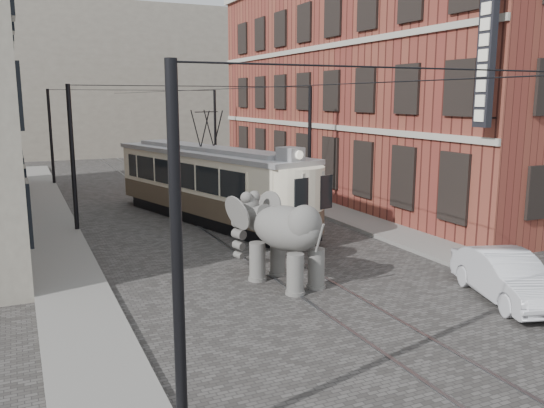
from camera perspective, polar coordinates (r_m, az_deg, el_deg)
name	(u,v)px	position (r m, az deg, el deg)	size (l,w,h in m)	color
ground	(260,253)	(20.18, -1.26, -4.99)	(120.00, 120.00, 0.00)	#484542
tram_rails	(260,253)	(20.17, -1.26, -4.96)	(1.54, 80.00, 0.02)	slate
sidewalk_right	(397,234)	(23.11, 12.56, -3.03)	(2.00, 60.00, 0.15)	slate
sidewalk_left	(67,274)	(18.69, -20.04, -6.70)	(2.00, 60.00, 0.15)	slate
brick_building	(376,88)	(32.70, 10.51, 11.48)	(8.00, 26.00, 12.00)	maroon
distant_block	(97,82)	(58.38, -17.31, 11.75)	(28.00, 10.00, 14.00)	gray
catenary	(209,156)	(24.16, -6.43, 4.80)	(11.00, 30.20, 6.00)	black
tram	(208,167)	(25.17, -6.53, 3.78)	(2.55, 12.35, 4.90)	beige
elephant	(286,241)	(16.58, 1.46, -3.78)	(2.36, 4.28, 2.62)	#5C5A55
parked_car	(507,277)	(16.72, 22.67, -6.80)	(1.43, 4.06, 1.34)	silver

